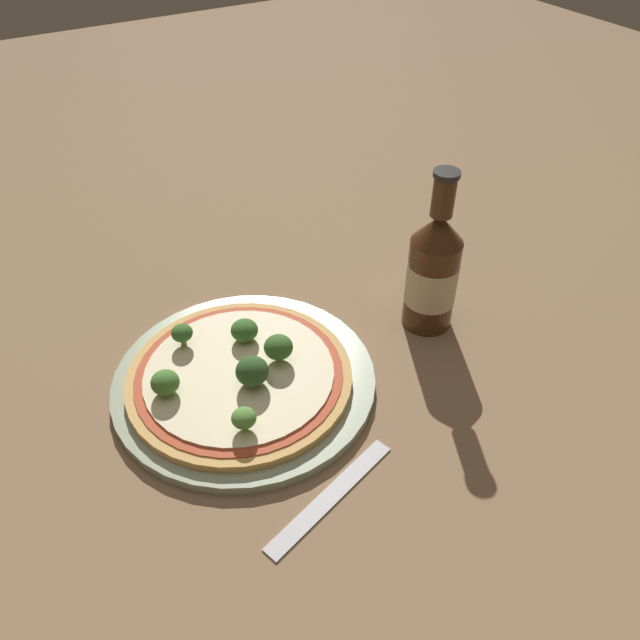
# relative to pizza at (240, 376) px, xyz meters

# --- Properties ---
(ground_plane) EXTENTS (3.00, 3.00, 0.00)m
(ground_plane) POSITION_rel_pizza_xyz_m (0.01, 0.03, -0.02)
(ground_plane) COLOR #846647
(plate) EXTENTS (0.30, 0.30, 0.01)m
(plate) POSITION_rel_pizza_xyz_m (-0.00, 0.01, -0.01)
(plate) COLOR #93A384
(plate) RESTS_ON ground_plane
(pizza) EXTENTS (0.25, 0.25, 0.01)m
(pizza) POSITION_rel_pizza_xyz_m (0.00, 0.00, 0.00)
(pizza) COLOR tan
(pizza) RESTS_ON plate
(broccoli_floret_0) EXTENTS (0.03, 0.03, 0.03)m
(broccoli_floret_0) POSITION_rel_pizza_xyz_m (0.08, -0.03, 0.02)
(broccoli_floret_0) COLOR #89A866
(broccoli_floret_0) RESTS_ON pizza
(broccoli_floret_1) EXTENTS (0.03, 0.03, 0.03)m
(broccoli_floret_1) POSITION_rel_pizza_xyz_m (0.01, 0.05, 0.03)
(broccoli_floret_1) COLOR #89A866
(broccoli_floret_1) RESTS_ON pizza
(broccoli_floret_2) EXTENTS (0.03, 0.03, 0.03)m
(broccoli_floret_2) POSITION_rel_pizza_xyz_m (-0.01, -0.08, 0.02)
(broccoli_floret_2) COLOR #89A866
(broccoli_floret_2) RESTS_ON pizza
(broccoli_floret_3) EXTENTS (0.03, 0.03, 0.03)m
(broccoli_floret_3) POSITION_rel_pizza_xyz_m (-0.04, 0.03, 0.02)
(broccoli_floret_3) COLOR #89A866
(broccoli_floret_3) RESTS_ON pizza
(broccoli_floret_4) EXTENTS (0.04, 0.04, 0.03)m
(broccoli_floret_4) POSITION_rel_pizza_xyz_m (0.02, 0.01, 0.03)
(broccoli_floret_4) COLOR #89A866
(broccoli_floret_4) RESTS_ON pizza
(broccoli_floret_5) EXTENTS (0.02, 0.02, 0.03)m
(broccoli_floret_5) POSITION_rel_pizza_xyz_m (-0.07, -0.04, 0.02)
(broccoli_floret_5) COLOR #89A866
(broccoli_floret_5) RESTS_ON pizza
(beer_bottle) EXTENTS (0.06, 0.06, 0.21)m
(beer_bottle) POSITION_rel_pizza_xyz_m (0.01, 0.25, 0.06)
(beer_bottle) COLOR #472814
(beer_bottle) RESTS_ON ground_plane
(fork) EXTENTS (0.07, 0.16, 0.00)m
(fork) POSITION_rel_pizza_xyz_m (0.17, 0.01, -0.02)
(fork) COLOR silver
(fork) RESTS_ON ground_plane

